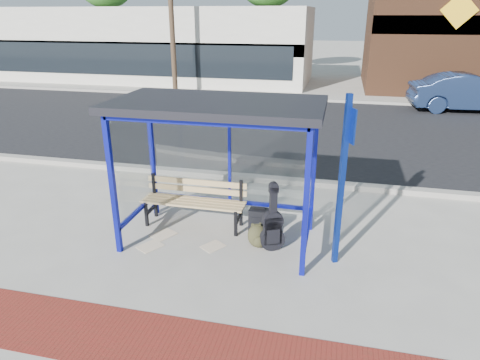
% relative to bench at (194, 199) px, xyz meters
% --- Properties ---
extents(ground, '(120.00, 120.00, 0.00)m').
position_rel_bench_xyz_m(ground, '(0.60, -0.47, -0.51)').
color(ground, '#B2ADA0').
rests_on(ground, ground).
extents(brick_paver_strip, '(60.00, 1.00, 0.01)m').
position_rel_bench_xyz_m(brick_paver_strip, '(0.60, -3.07, -0.50)').
color(brick_paver_strip, maroon).
rests_on(brick_paver_strip, ground).
extents(curb_near, '(60.00, 0.25, 0.12)m').
position_rel_bench_xyz_m(curb_near, '(0.60, 2.43, -0.45)').
color(curb_near, gray).
rests_on(curb_near, ground).
extents(street_asphalt, '(60.00, 10.00, 0.00)m').
position_rel_bench_xyz_m(street_asphalt, '(0.60, 7.53, -0.51)').
color(street_asphalt, black).
rests_on(street_asphalt, ground).
extents(curb_far, '(60.00, 0.25, 0.12)m').
position_rel_bench_xyz_m(curb_far, '(0.60, 12.63, -0.45)').
color(curb_far, gray).
rests_on(curb_far, ground).
extents(far_sidewalk, '(60.00, 4.00, 0.01)m').
position_rel_bench_xyz_m(far_sidewalk, '(0.60, 14.53, -0.50)').
color(far_sidewalk, '#B2ADA0').
rests_on(far_sidewalk, ground).
extents(bus_shelter, '(3.30, 1.80, 2.42)m').
position_rel_bench_xyz_m(bus_shelter, '(0.60, -0.39, 1.56)').
color(bus_shelter, '#0E15A0').
rests_on(bus_shelter, ground).
extents(storefront_white, '(18.00, 6.04, 4.00)m').
position_rel_bench_xyz_m(storefront_white, '(-8.40, 17.52, 1.49)').
color(storefront_white, silver).
rests_on(storefront_white, ground).
extents(storefront_brown, '(10.00, 7.08, 6.40)m').
position_rel_bench_xyz_m(storefront_brown, '(8.60, 18.03, 2.69)').
color(storefront_brown, '#59331E').
rests_on(storefront_brown, ground).
extents(utility_pole_west, '(1.60, 0.24, 8.00)m').
position_rel_bench_xyz_m(utility_pole_west, '(-5.40, 12.93, 3.60)').
color(utility_pole_west, '#4C3826').
rests_on(utility_pole_west, ground).
extents(bench, '(1.90, 0.47, 0.90)m').
position_rel_bench_xyz_m(bench, '(0.00, 0.00, 0.00)').
color(bench, black).
rests_on(bench, ground).
extents(guitar_bag, '(0.43, 0.28, 1.13)m').
position_rel_bench_xyz_m(guitar_bag, '(1.54, -0.60, -0.09)').
color(guitar_bag, black).
rests_on(guitar_bag, ground).
extents(suitcase, '(0.33, 0.22, 0.58)m').
position_rel_bench_xyz_m(suitcase, '(1.24, -0.22, -0.24)').
color(suitcase, black).
rests_on(suitcase, ground).
extents(backpack, '(0.40, 0.39, 0.40)m').
position_rel_bench_xyz_m(backpack, '(1.29, -0.56, -0.32)').
color(backpack, '#2E2D19').
rests_on(backpack, ground).
extents(sign_post, '(0.17, 0.31, 2.66)m').
position_rel_bench_xyz_m(sign_post, '(2.58, -0.73, 0.99)').
color(sign_post, navy).
rests_on(sign_post, ground).
extents(newspaper_a, '(0.48, 0.52, 0.01)m').
position_rel_bench_xyz_m(newspaper_a, '(-0.42, -0.53, -0.50)').
color(newspaper_a, white).
rests_on(newspaper_a, ground).
extents(newspaper_b, '(0.47, 0.50, 0.01)m').
position_rel_bench_xyz_m(newspaper_b, '(-0.47, -0.97, -0.51)').
color(newspaper_b, white).
rests_on(newspaper_b, ground).
extents(newspaper_c, '(0.45, 0.47, 0.01)m').
position_rel_bench_xyz_m(newspaper_c, '(0.56, -0.73, -0.51)').
color(newspaper_c, white).
rests_on(newspaper_c, ground).
extents(parked_car, '(4.61, 1.97, 1.48)m').
position_rel_bench_xyz_m(parked_car, '(7.43, 11.89, 0.23)').
color(parked_car, navy).
rests_on(parked_car, ground).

